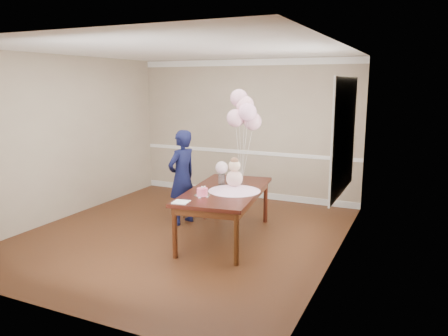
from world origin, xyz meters
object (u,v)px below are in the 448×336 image
birthday_cake (202,192)px  dining_chair_seat (196,191)px  woman (182,177)px  dining_table_top (225,191)px

birthday_cake → dining_chair_seat: bearing=121.7°
birthday_cake → woman: woman is taller
dining_chair_seat → woman: woman is taller
dining_chair_seat → woman: bearing=-105.9°
birthday_cake → woman: bearing=134.3°
dining_table_top → dining_chair_seat: bearing=130.6°
woman → dining_table_top: bearing=84.5°
dining_chair_seat → woman: 0.57m
dining_chair_seat → woman: (-0.00, -0.46, 0.32)m
dining_table_top → dining_chair_seat: dining_table_top is taller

